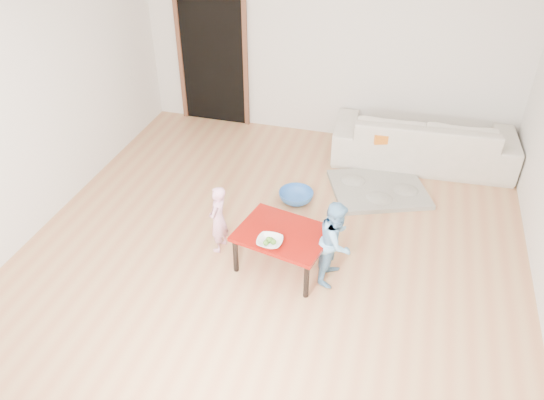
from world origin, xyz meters
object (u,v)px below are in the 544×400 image
at_px(red_table, 283,249).
at_px(child_blue, 336,242).
at_px(child_pink, 218,219).
at_px(sofa, 423,139).
at_px(basin, 296,196).
at_px(bowl, 270,242).

bearing_deg(red_table, child_blue, -0.68).
bearing_deg(child_pink, sofa, 144.74).
bearing_deg(child_pink, basin, 155.37).
distance_m(red_table, basin, 1.13).
distance_m(red_table, child_blue, 0.55).
bearing_deg(sofa, red_table, 60.62).
distance_m(red_table, child_pink, 0.71).
xyz_separation_m(sofa, child_blue, (-0.69, -2.42, 0.10)).
distance_m(red_table, bowl, 0.32).
height_order(sofa, bowl, sofa).
relative_size(red_table, bowl, 3.61).
xyz_separation_m(child_pink, child_blue, (1.19, -0.10, 0.06)).
height_order(sofa, red_table, sofa).
height_order(red_table, bowl, bowl).
height_order(sofa, child_pink, child_pink).
bearing_deg(bowl, basin, 92.75).
xyz_separation_m(bowl, child_blue, (0.58, 0.20, -0.02)).
bearing_deg(bowl, sofa, 64.24).
relative_size(bowl, child_pink, 0.32).
relative_size(bowl, basin, 0.59).
bearing_deg(basin, child_pink, -118.28).
bearing_deg(basin, bowl, -87.25).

